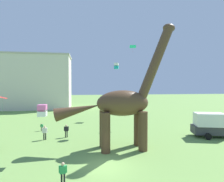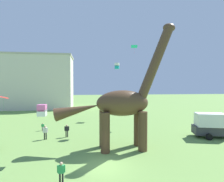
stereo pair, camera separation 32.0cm
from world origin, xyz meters
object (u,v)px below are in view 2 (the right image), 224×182
(person_photographer, at_px, (45,131))
(kite_mid_center, at_px, (4,97))
(parked_box_truck, at_px, (215,125))
(kite_far_left, at_px, (134,47))
(person_strolling_adult, at_px, (67,129))
(person_vendor_side, at_px, (61,171))
(kite_mid_right, at_px, (117,66))
(kite_far_right, at_px, (166,36))
(person_watching_child, at_px, (43,126))
(dinosaur_sculpture, at_px, (122,103))
(kite_mid_left, at_px, (42,110))

(person_photographer, bearing_deg, kite_mid_center, 72.15)
(parked_box_truck, bearing_deg, kite_far_left, 124.21)
(person_photographer, height_order, kite_mid_center, kite_mid_center)
(person_strolling_adult, xyz_separation_m, person_vendor_side, (0.89, -11.69, -0.09))
(person_photographer, bearing_deg, kite_mid_right, -53.04)
(kite_far_right, bearing_deg, person_watching_child, -169.66)
(person_strolling_adult, xyz_separation_m, kite_far_right, (17.40, 7.98, 15.05))
(dinosaur_sculpture, xyz_separation_m, kite_far_right, (11.00, 13.32, 11.12))
(person_watching_child, height_order, person_vendor_side, person_vendor_side)
(kite_mid_center, distance_m, kite_mid_left, 14.61)
(person_watching_child, relative_size, person_photographer, 0.66)
(dinosaur_sculpture, xyz_separation_m, person_watching_child, (-10.42, 9.42, -4.25))
(person_watching_child, bearing_deg, parked_box_truck, 70.55)
(person_vendor_side, height_order, kite_mid_left, kite_mid_left)
(kite_mid_left, bearing_deg, person_watching_child, 102.94)
(person_strolling_adult, distance_m, person_vendor_side, 11.73)
(person_photographer, distance_m, person_vendor_side, 11.52)
(dinosaur_sculpture, bearing_deg, kite_far_right, 20.92)
(kite_far_left, bearing_deg, person_photographer, -134.49)
(dinosaur_sculpture, bearing_deg, person_watching_child, 108.34)
(parked_box_truck, distance_m, person_strolling_adult, 19.60)
(parked_box_truck, height_order, person_photographer, parked_box_truck)
(person_photographer, distance_m, kite_far_left, 26.74)
(kite_far_right, distance_m, kite_mid_right, 13.35)
(person_strolling_adult, distance_m, kite_mid_left, 8.07)
(kite_mid_right, bearing_deg, person_vendor_side, -114.00)
(person_watching_child, distance_m, person_vendor_side, 16.51)
(kite_mid_center, bearing_deg, person_vendor_side, -57.13)
(person_watching_child, relative_size, kite_mid_right, 1.32)
(person_photographer, height_order, kite_mid_left, kite_mid_left)
(person_strolling_adult, height_order, kite_far_right, kite_far_right)
(parked_box_truck, xyz_separation_m, person_photographer, (-21.98, 2.06, -0.58))
(kite_far_right, height_order, kite_mid_right, kite_far_right)
(person_strolling_adult, bearing_deg, kite_far_left, 92.76)
(person_watching_child, distance_m, kite_mid_right, 14.46)
(person_watching_child, height_order, person_photographer, person_photographer)
(kite_mid_left, distance_m, kite_far_left, 28.93)
(person_watching_child, bearing_deg, kite_far_right, 97.18)
(dinosaur_sculpture, bearing_deg, kite_mid_right, 55.17)
(person_vendor_side, distance_m, kite_mid_center, 20.13)
(person_watching_child, bearing_deg, person_photographer, 13.38)
(person_vendor_side, distance_m, kite_mid_right, 17.68)
(dinosaur_sculpture, relative_size, person_watching_child, 11.84)
(parked_box_truck, height_order, person_strolling_adult, parked_box_truck)
(person_photographer, relative_size, kite_far_left, 0.95)
(dinosaur_sculpture, distance_m, kite_mid_left, 8.05)
(person_photographer, relative_size, person_strolling_adult, 1.05)
(person_watching_child, bearing_deg, dinosaur_sculpture, 44.72)
(dinosaur_sculpture, distance_m, kite_mid_center, 19.16)
(kite_mid_center, bearing_deg, kite_mid_right, -8.62)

